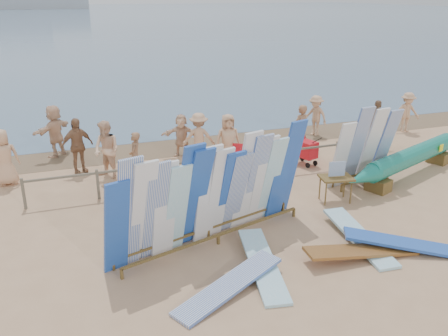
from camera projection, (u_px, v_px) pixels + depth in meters
name	position (u px, v px, depth m)	size (l,w,h in m)	color
ground	(267.00, 221.00, 12.47)	(160.00, 160.00, 0.00)	tan
ocean	(64.00, 15.00, 125.33)	(320.00, 240.00, 0.02)	slate
wet_sand_strip	(191.00, 144.00, 18.81)	(40.00, 2.60, 0.01)	brown
fence	(228.00, 163.00, 14.89)	(12.08, 0.08, 0.90)	#67604E
main_surfboard_rack	(213.00, 195.00, 11.09)	(5.35, 2.12, 2.69)	brown
side_surfboard_rack	(364.00, 149.00, 14.49)	(2.34, 0.96, 2.57)	brown
outrigger_canoe	(413.00, 157.00, 15.35)	(6.80, 3.15, 1.01)	brown
vendor_table	(335.00, 188.00, 13.53)	(1.01, 0.79, 1.21)	brown
flat_board_b	(358.00, 241.00, 11.48)	(0.56, 2.70, 0.07)	#8DCEE3
flat_board_a	(263.00, 269.00, 10.30)	(0.56, 2.70, 0.07)	#8DCEE3
flat_board_c	(361.00, 257.00, 10.77)	(0.56, 2.70, 0.07)	brown
flat_board_e	(229.00, 291.00, 9.55)	(0.56, 2.70, 0.07)	silver
flat_board_d	(402.00, 251.00, 11.05)	(0.56, 2.70, 0.07)	blue
beach_chair_left	(236.00, 161.00, 16.22)	(0.70, 0.70, 0.80)	red
beach_chair_right	(260.00, 156.00, 16.63)	(0.82, 0.82, 0.91)	red
stroller	(305.00, 152.00, 16.45)	(0.77, 0.94, 1.11)	red
beachgoer_extra_1	(77.00, 146.00, 15.53)	(1.09, 0.47, 1.86)	#8C6042
beachgoer_1	(135.00, 156.00, 14.98)	(0.57, 0.32, 1.58)	#8C6042
beachgoer_5	(181.00, 135.00, 17.22)	(1.44, 0.47, 1.56)	beige
beachgoer_6	(228.00, 140.00, 16.17)	(0.89, 0.43, 1.83)	tan
beachgoer_0	(4.00, 157.00, 14.59)	(0.86, 0.41, 1.77)	tan
beachgoer_9	(315.00, 116.00, 19.71)	(1.09, 0.45, 1.69)	tan
beachgoer_2	(107.00, 150.00, 15.10)	(0.91, 0.44, 1.88)	beige
beachgoer_extra_0	(407.00, 112.00, 20.23)	(1.10, 0.45, 1.70)	tan
beachgoer_7	(300.00, 129.00, 17.46)	(0.67, 0.37, 1.83)	#8C6042
beachgoer_3	(199.00, 138.00, 16.57)	(1.14, 0.47, 1.77)	tan
beachgoer_11	(55.00, 131.00, 17.15)	(1.76, 0.57, 1.90)	beige
beachgoer_10	(376.00, 124.00, 18.18)	(1.07, 0.46, 1.83)	#8C6042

